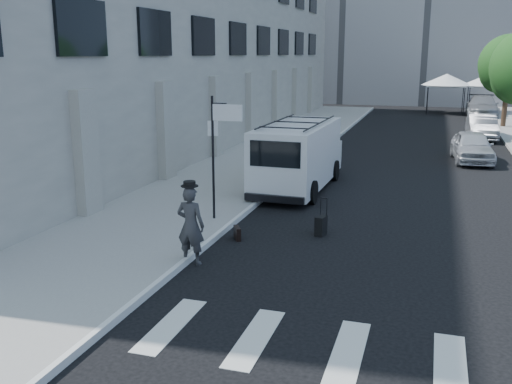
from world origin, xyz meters
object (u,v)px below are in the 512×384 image
Objects in this scene: businessman at (191,226)px; parked_car_b at (482,127)px; cargo_van at (299,155)px; suitcase at (321,226)px; parked_car_a at (472,146)px; briefcase at (237,233)px; parked_car_c at (482,106)px.

businessman is 0.43× the size of parked_car_b.
businessman is 8.31m from cargo_van.
suitcase is 13.50m from parked_car_a.
cargo_van reaches higher than suitcase.
briefcase is at bearing -141.64° from suitcase.
briefcase is 15.20m from parked_car_a.
parked_car_c is (8.03, 27.63, -0.40)m from cargo_van.
parked_car_a reaches higher than briefcase.
parked_car_b reaches higher than parked_car_a.
businessman is 17.21m from parked_car_a.
businessman is 1.82× the size of suitcase.
suitcase is 0.25× the size of parked_car_a.
businessman reaches higher than parked_car_a.
businessman is 0.33× the size of parked_car_c.
businessman is at bearing -118.18° from parked_car_a.
businessman is 24.57m from parked_car_b.
briefcase is at bearing -99.12° from businessman.
parked_car_b is at bearing -105.67° from businessman.
parked_car_c is at bearing -100.69° from businessman.
briefcase is 0.08× the size of parked_car_c.
businessman is at bearing -110.27° from parked_car_b.
parked_car_b reaches higher than suitcase.
parked_car_a is (4.43, 12.74, 0.42)m from suitcase.
suitcase is 5.66m from cargo_van.
parked_car_a is at bearing 51.13° from cargo_van.
cargo_van reaches higher than briefcase.
briefcase is at bearing -119.76° from parked_car_a.
cargo_van is at bearing 121.71° from suitcase.
parked_car_a is (6.30, 7.48, -0.52)m from cargo_van.
parked_car_a is 7.60m from parked_car_b.
suitcase is (2.47, 3.02, -0.66)m from businessman.
parked_car_c is (6.16, 32.89, 0.55)m from suitcase.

